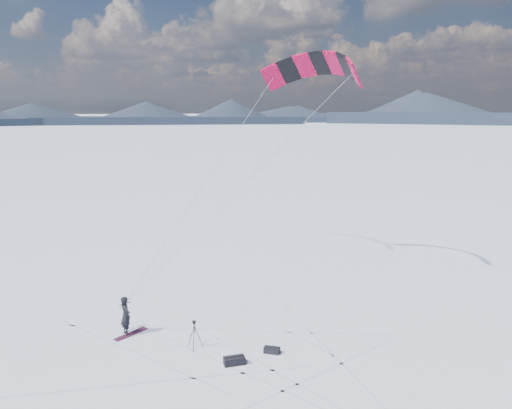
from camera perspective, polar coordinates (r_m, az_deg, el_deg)
name	(u,v)px	position (r m, az deg, el deg)	size (l,w,h in m)	color
ground	(173,369)	(18.97, -9.42, -18.04)	(1800.00, 1800.00, 0.00)	white
horizon_hills	(170,277)	(17.58, -9.77, -8.20)	(704.00, 704.42, 8.52)	black
snow_tracks	(165,380)	(18.35, -10.31, -19.12)	(17.62, 14.39, 0.01)	silver
snowkiter	(127,334)	(21.86, -14.58, -14.17)	(0.60, 0.39, 1.64)	black
snowboard	(131,334)	(21.80, -14.10, -14.15)	(1.54, 0.29, 0.04)	#6F1D47
tripod	(194,330)	(19.95, -7.07, -14.09)	(0.55, 0.60, 1.13)	black
gear_bag_a	(234,360)	(18.96, -2.50, -17.38)	(0.79, 0.42, 0.34)	black
gear_bag_b	(272,350)	(19.74, 1.82, -16.28)	(0.66, 0.59, 0.28)	black
power_kite	(315,69)	(27.79, 6.77, 15.08)	(12.53, 7.71, 10.82)	#AD0532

